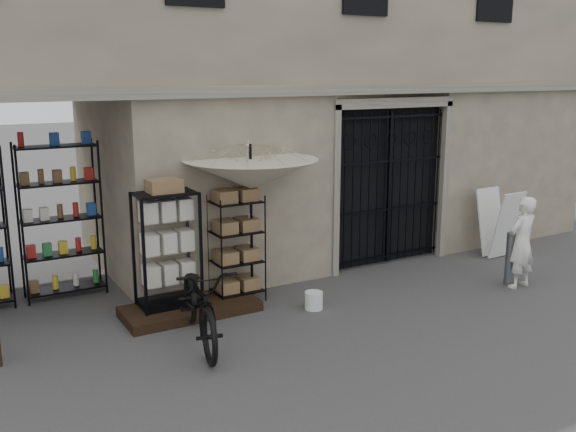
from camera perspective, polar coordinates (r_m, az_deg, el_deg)
ground at (r=9.68m, az=8.35°, el=-8.90°), size 80.00×80.00×0.00m
main_building at (r=12.42m, az=-2.88°, el=17.15°), size 14.00×4.00×9.00m
shop_recess at (r=10.11m, az=-22.74°, el=0.05°), size 3.00×1.70×3.00m
shop_shelving at (r=10.64m, az=-23.24°, el=-0.78°), size 2.70×0.50×2.50m
iron_gate at (r=12.05m, az=8.49°, el=2.83°), size 2.50×0.21×3.00m
step_platform at (r=9.81m, az=-8.67°, el=-8.15°), size 2.00×0.90×0.15m
display_cabinet at (r=9.57m, az=-10.65°, el=-3.45°), size 0.95×0.72×1.85m
wire_rack at (r=10.06m, az=-4.60°, el=-2.97°), size 0.84×0.69×1.69m
market_umbrella at (r=9.83m, az=-3.34°, el=4.46°), size 2.15×2.18×2.97m
white_bucket at (r=9.87m, az=2.30°, el=-7.50°), size 0.36×0.36×0.27m
bicycle at (r=8.85m, az=-7.74°, el=-11.02°), size 0.96×1.26×2.16m
steel_bollard at (r=11.50m, az=19.15°, el=-3.60°), size 0.18×0.18×0.90m
shopkeeper at (r=11.54m, az=19.77°, el=-5.93°), size 0.70×1.59×0.37m
easel_sign at (r=13.07m, az=18.23°, el=-0.60°), size 0.64×0.73×1.30m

